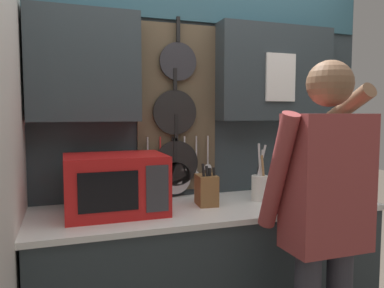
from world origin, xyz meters
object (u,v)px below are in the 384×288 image
(utensil_crock, at_px, (260,186))
(person, at_px, (324,210))
(microwave, at_px, (115,184))
(knife_block, at_px, (206,190))

(utensil_crock, height_order, person, person)
(microwave, height_order, utensil_crock, utensil_crock)
(knife_block, xyz_separation_m, utensil_crock, (0.35, 0.00, 0.00))
(microwave, xyz_separation_m, person, (0.88, -0.60, -0.07))
(microwave, xyz_separation_m, knife_block, (0.53, 0.00, -0.07))
(knife_block, height_order, person, person)
(microwave, relative_size, person, 0.31)
(utensil_crock, bearing_deg, microwave, -179.91)
(microwave, xyz_separation_m, utensil_crock, (0.88, 0.00, -0.07))
(knife_block, height_order, utensil_crock, utensil_crock)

